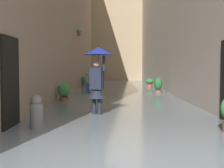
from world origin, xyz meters
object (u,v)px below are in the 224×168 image
potted_plant_far_right (84,82)px  potted_plant_near_left (149,83)px  person_wading (98,70)px  potted_plant_mid_right (64,92)px  potted_plant_mid_left (158,86)px  mooring_bollard (36,114)px

potted_plant_far_right → potted_plant_near_left: potted_plant_far_right is taller
person_wading → potted_plant_mid_right: size_ratio=2.53×
potted_plant_near_left → potted_plant_mid_left: potted_plant_mid_left is taller
person_wading → potted_plant_mid_left: bearing=-110.7°
potted_plant_mid_right → potted_plant_near_left: bearing=-116.9°
person_wading → potted_plant_mid_right: 4.13m
person_wading → mooring_bollard: person_wading is taller
person_wading → potted_plant_mid_left: (-2.83, -7.47, -0.93)m
potted_plant_far_right → mooring_bollard: (-0.39, 14.26, -0.05)m
mooring_bollard → potted_plant_near_left: bearing=-105.9°
potted_plant_mid_left → mooring_bollard: size_ratio=1.08×
potted_plant_mid_right → mooring_bollard: mooring_bollard is taller
potted_plant_near_left → potted_plant_mid_right: size_ratio=0.83×
potted_plant_mid_left → potted_plant_mid_right: bearing=40.6°
person_wading → potted_plant_near_left: person_wading is taller
person_wading → potted_plant_far_right: 12.32m
person_wading → potted_plant_mid_right: person_wading is taller
person_wading → potted_plant_near_left: 13.00m
potted_plant_mid_left → potted_plant_mid_right: (4.43, 3.79, -0.03)m
person_wading → mooring_bollard: bearing=59.0°
potted_plant_near_left → potted_plant_mid_right: (4.53, 8.94, 0.05)m
person_wading → potted_plant_near_left: bearing=-103.1°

